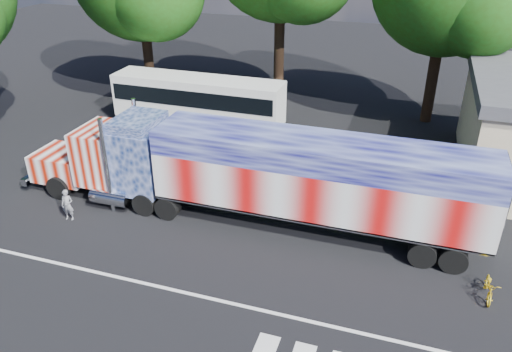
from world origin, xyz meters
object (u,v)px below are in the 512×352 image
(semi_truck, at_px, (257,173))
(coach_bus, at_px, (198,101))
(woman, at_px, (67,205))
(bicycle, at_px, (489,287))

(semi_truck, height_order, coach_bus, semi_truck)
(semi_truck, relative_size, woman, 14.45)
(semi_truck, xyz_separation_m, bicycle, (9.41, -2.26, -1.92))
(woman, relative_size, bicycle, 0.93)
(woman, bearing_deg, semi_truck, 7.16)
(coach_bus, bearing_deg, bicycle, -35.50)
(coach_bus, xyz_separation_m, woman, (-1.00, -12.04, -0.91))
(woman, xyz_separation_m, bicycle, (17.42, 0.33, -0.32))
(coach_bus, bearing_deg, woman, -94.75)
(bicycle, bearing_deg, semi_truck, 167.79)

